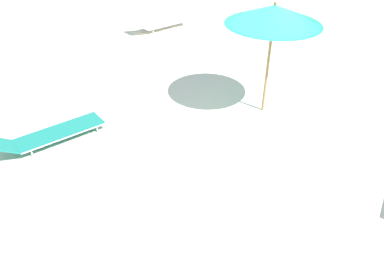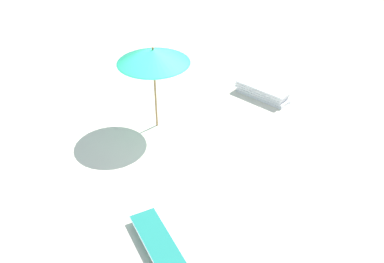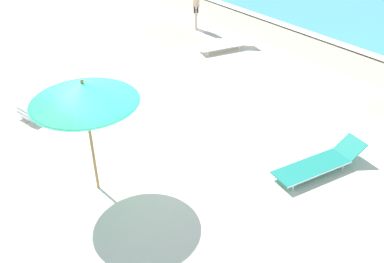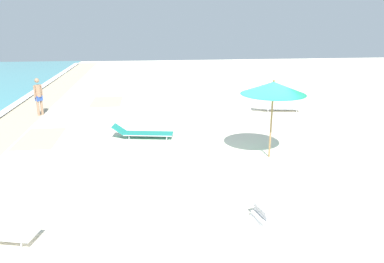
{
  "view_description": "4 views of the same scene",
  "coord_description": "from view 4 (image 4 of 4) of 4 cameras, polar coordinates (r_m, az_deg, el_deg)",
  "views": [
    {
      "loc": [
        -4.1,
        6.23,
        4.65
      ],
      "look_at": [
        -0.21,
        1.97,
        0.76
      ],
      "focal_mm": 35.0,
      "sensor_mm": 36.0,
      "label": 1
    },
    {
      "loc": [
        5.58,
        8.65,
        7.35
      ],
      "look_at": [
        0.23,
        1.48,
        1.12
      ],
      "focal_mm": 40.0,
      "sensor_mm": 36.0,
      "label": 2
    },
    {
      "loc": [
        6.65,
        -3.55,
        6.04
      ],
      "look_at": [
        0.35,
        1.51,
        0.75
      ],
      "focal_mm": 40.0,
      "sensor_mm": 36.0,
      "label": 3
    },
    {
      "loc": [
        -11.34,
        3.23,
        4.42
      ],
      "look_at": [
        -0.6,
        1.93,
        1.13
      ],
      "focal_mm": 35.0,
      "sensor_mm": 36.0,
      "label": 4
    }
  ],
  "objects": [
    {
      "name": "sun_lounger_beside_umbrella",
      "position": [
        14.47,
        -7.51,
        -0.18
      ],
      "size": [
        0.99,
        2.37,
        0.5
      ],
      "rotation": [
        0.0,
        0.0,
        -0.17
      ],
      "color": "#1E8475",
      "rests_on": "ground_plane"
    },
    {
      "name": "lounger_stack",
      "position": [
        9.16,
        15.24,
        -11.14
      ],
      "size": [
        0.98,
        2.01,
        0.41
      ],
      "rotation": [
        0.0,
        0.0,
        0.2
      ],
      "color": "white",
      "rests_on": "ground_plane"
    },
    {
      "name": "beach_umbrella",
      "position": [
        12.12,
        12.3,
        6.45
      ],
      "size": [
        2.08,
        2.08,
        2.58
      ],
      "color": "#9E7547",
      "rests_on": "ground_plane"
    },
    {
      "name": "beachgoer_shoreline_child",
      "position": [
        18.98,
        -22.37,
        5.24
      ],
      "size": [
        0.37,
        0.33,
        1.76
      ],
      "rotation": [
        0.0,
        0.0,
        5.62
      ],
      "color": "#A37A5B",
      "rests_on": "ground_plane"
    },
    {
      "name": "ground_plane",
      "position": [
        12.62,
        8.37,
        -4.18
      ],
      "size": [
        60.0,
        60.0,
        0.16
      ],
      "color": "beige"
    },
    {
      "name": "sun_lounger_under_umbrella",
      "position": [
        19.0,
        12.79,
        3.65
      ],
      "size": [
        0.95,
        2.33,
        0.48
      ],
      "rotation": [
        0.0,
        0.0,
        -0.16
      ],
      "color": "white",
      "rests_on": "ground_plane"
    }
  ]
}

